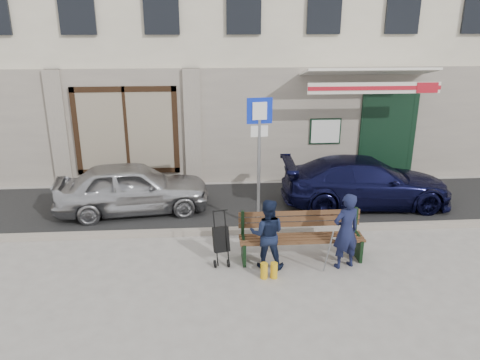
{
  "coord_description": "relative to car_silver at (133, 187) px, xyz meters",
  "views": [
    {
      "loc": [
        -1.0,
        -7.76,
        4.47
      ],
      "look_at": [
        -0.33,
        1.6,
        1.2
      ],
      "focal_mm": 35.0,
      "sensor_mm": 36.0,
      "label": 1
    }
  ],
  "objects": [
    {
      "name": "stroller",
      "position": [
        2.03,
        -2.65,
        -0.16
      ],
      "size": [
        0.35,
        0.46,
        1.03
      ],
      "rotation": [
        0.0,
        0.0,
        0.22
      ],
      "color": "black",
      "rests_on": "ground"
    },
    {
      "name": "bench",
      "position": [
        3.54,
        -2.64,
        -0.16
      ],
      "size": [
        2.4,
        1.17,
        0.98
      ],
      "color": "brown",
      "rests_on": "ground"
    },
    {
      "name": "ground",
      "position": [
        2.82,
        -2.91,
        -0.62
      ],
      "size": [
        80.0,
        80.0,
        0.0
      ],
      "primitive_type": "plane",
      "color": "#9E9991",
      "rests_on": "ground"
    },
    {
      "name": "car_navy",
      "position": [
        5.73,
        0.03,
        -0.01
      ],
      "size": [
        4.23,
        1.85,
        1.21
      ],
      "primitive_type": "imported",
      "rotation": [
        0.0,
        0.0,
        1.53
      ],
      "color": "black",
      "rests_on": "ground"
    },
    {
      "name": "man",
      "position": [
        4.33,
        -2.99,
        0.12
      ],
      "size": [
        0.62,
        0.5,
        1.47
      ],
      "primitive_type": "imported",
      "rotation": [
        0.0,
        0.0,
        3.45
      ],
      "color": "#141938",
      "rests_on": "ground"
    },
    {
      "name": "curb",
      "position": [
        2.82,
        -1.41,
        -0.56
      ],
      "size": [
        60.0,
        0.18,
        0.12
      ],
      "primitive_type": "cube",
      "color": "#9E9384",
      "rests_on": "ground"
    },
    {
      "name": "woman",
      "position": [
        2.88,
        -2.88,
        0.06
      ],
      "size": [
        0.74,
        0.62,
        1.35
      ],
      "primitive_type": "imported",
      "rotation": [
        0.0,
        0.0,
        2.97
      ],
      "color": "#121A32",
      "rests_on": "ground"
    },
    {
      "name": "building",
      "position": [
        2.83,
        5.54,
        4.36
      ],
      "size": [
        20.0,
        8.27,
        10.0
      ],
      "color": "beige",
      "rests_on": "ground"
    },
    {
      "name": "car_silver",
      "position": [
        0.0,
        0.0,
        0.0
      ],
      "size": [
        3.76,
        1.87,
        1.23
      ],
      "primitive_type": "imported",
      "rotation": [
        0.0,
        0.0,
        1.69
      ],
      "color": "#AFB0B4",
      "rests_on": "ground"
    },
    {
      "name": "asphalt_lane",
      "position": [
        2.82,
        0.19,
        -0.61
      ],
      "size": [
        60.0,
        3.2,
        0.01
      ],
      "primitive_type": "cube",
      "color": "#282828",
      "rests_on": "ground"
    },
    {
      "name": "parking_sign",
      "position": [
        2.91,
        -1.13,
        1.36
      ],
      "size": [
        0.54,
        0.1,
        2.91
      ],
      "rotation": [
        0.0,
        0.0,
        0.12
      ],
      "color": "gray",
      "rests_on": "ground"
    }
  ]
}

